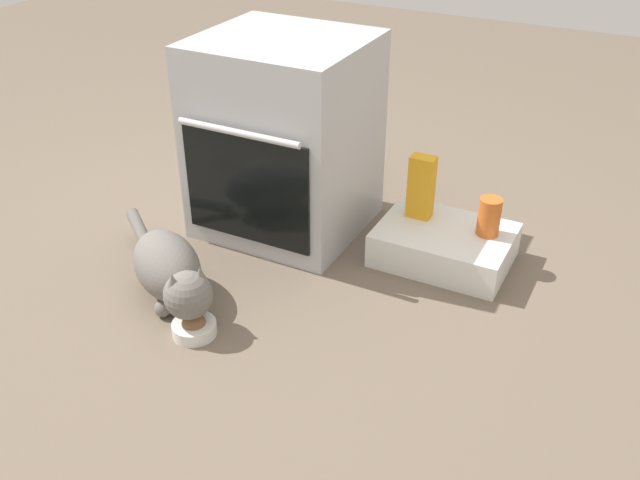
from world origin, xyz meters
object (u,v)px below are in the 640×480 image
at_px(oven, 285,137).
at_px(sauce_jar, 489,217).
at_px(food_bowl, 194,327).
at_px(cat, 171,271).
at_px(juice_carton, 421,187).
at_px(pantry_cabinet, 444,245).

xyz_separation_m(oven, sauce_jar, (0.79, 0.07, -0.17)).
xyz_separation_m(oven, food_bowl, (0.09, -0.75, -0.34)).
distance_m(cat, sauce_jar, 1.12).
bearing_deg(sauce_jar, cat, -141.03).
bearing_deg(food_bowl, sauce_jar, 49.54).
xyz_separation_m(oven, juice_carton, (0.52, 0.08, -0.12)).
height_order(pantry_cabinet, sauce_jar, sauce_jar).
xyz_separation_m(cat, juice_carton, (0.60, 0.71, 0.13)).
relative_size(oven, juice_carton, 3.10).
xyz_separation_m(oven, pantry_cabinet, (0.65, 0.02, -0.31)).
height_order(oven, food_bowl, oven).
height_order(oven, sauce_jar, oven).
bearing_deg(cat, pantry_cabinet, 76.72).
distance_m(cat, juice_carton, 0.94).
bearing_deg(pantry_cabinet, oven, -177.82).
bearing_deg(juice_carton, oven, -171.59).
bearing_deg(pantry_cabinet, sauce_jar, 16.20).
xyz_separation_m(food_bowl, cat, (-0.17, 0.12, 0.09)).
height_order(food_bowl, cat, cat).
bearing_deg(sauce_jar, oven, -175.26).
xyz_separation_m(juice_carton, sauce_jar, (0.26, -0.01, -0.05)).
relative_size(food_bowl, sauce_jar, 1.01).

